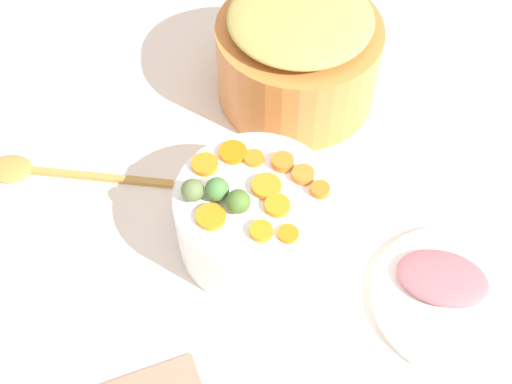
% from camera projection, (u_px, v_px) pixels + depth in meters
% --- Properties ---
extents(tabletop, '(2.40, 2.40, 0.02)m').
position_uv_depth(tabletop, '(268.00, 225.00, 1.04)').
color(tabletop, silver).
rests_on(tabletop, ground).
extents(serving_bowl_carrots, '(0.22, 0.22, 0.11)m').
position_uv_depth(serving_bowl_carrots, '(256.00, 218.00, 0.97)').
color(serving_bowl_carrots, white).
rests_on(serving_bowl_carrots, tabletop).
extents(metal_pot, '(0.26, 0.26, 0.14)m').
position_uv_depth(metal_pot, '(298.00, 61.00, 1.12)').
color(metal_pot, '#CE7938').
rests_on(metal_pot, tabletop).
extents(stuffing_mound, '(0.22, 0.22, 0.04)m').
position_uv_depth(stuffing_mound, '(301.00, 18.00, 1.05)').
color(stuffing_mound, tan).
rests_on(stuffing_mound, metal_pot).
extents(carrot_slice_0, '(0.04, 0.04, 0.01)m').
position_uv_depth(carrot_slice_0, '(277.00, 206.00, 0.91)').
color(carrot_slice_0, orange).
rests_on(carrot_slice_0, serving_bowl_carrots).
extents(carrot_slice_1, '(0.03, 0.03, 0.01)m').
position_uv_depth(carrot_slice_1, '(261.00, 231.00, 0.89)').
color(carrot_slice_1, orange).
rests_on(carrot_slice_1, serving_bowl_carrots).
extents(carrot_slice_2, '(0.05, 0.05, 0.01)m').
position_uv_depth(carrot_slice_2, '(263.00, 186.00, 0.93)').
color(carrot_slice_2, orange).
rests_on(carrot_slice_2, serving_bowl_carrots).
extents(carrot_slice_3, '(0.04, 0.04, 0.01)m').
position_uv_depth(carrot_slice_3, '(303.00, 175.00, 0.94)').
color(carrot_slice_3, orange).
rests_on(carrot_slice_3, serving_bowl_carrots).
extents(carrot_slice_4, '(0.04, 0.04, 0.01)m').
position_uv_depth(carrot_slice_4, '(288.00, 234.00, 0.89)').
color(carrot_slice_4, orange).
rests_on(carrot_slice_4, serving_bowl_carrots).
extents(carrot_slice_5, '(0.05, 0.05, 0.01)m').
position_uv_depth(carrot_slice_5, '(211.00, 217.00, 0.90)').
color(carrot_slice_5, orange).
rests_on(carrot_slice_5, serving_bowl_carrots).
extents(carrot_slice_6, '(0.04, 0.04, 0.01)m').
position_uv_depth(carrot_slice_6, '(320.00, 190.00, 0.93)').
color(carrot_slice_6, orange).
rests_on(carrot_slice_6, serving_bowl_carrots).
extents(carrot_slice_7, '(0.05, 0.05, 0.01)m').
position_uv_depth(carrot_slice_7, '(233.00, 152.00, 0.96)').
color(carrot_slice_7, orange).
rests_on(carrot_slice_7, serving_bowl_carrots).
extents(carrot_slice_8, '(0.04, 0.04, 0.01)m').
position_uv_depth(carrot_slice_8, '(206.00, 162.00, 0.95)').
color(carrot_slice_8, orange).
rests_on(carrot_slice_8, serving_bowl_carrots).
extents(carrot_slice_9, '(0.04, 0.04, 0.01)m').
position_uv_depth(carrot_slice_9, '(254.00, 158.00, 0.96)').
color(carrot_slice_9, orange).
rests_on(carrot_slice_9, serving_bowl_carrots).
extents(carrot_slice_10, '(0.04, 0.04, 0.01)m').
position_uv_depth(carrot_slice_10, '(283.00, 162.00, 0.95)').
color(carrot_slice_10, orange).
rests_on(carrot_slice_10, serving_bowl_carrots).
extents(brussels_sprout_0, '(0.03, 0.03, 0.03)m').
position_uv_depth(brussels_sprout_0, '(217.00, 189.00, 0.91)').
color(brussels_sprout_0, '#487A3D').
rests_on(brussels_sprout_0, serving_bowl_carrots).
extents(brussels_sprout_1, '(0.03, 0.03, 0.03)m').
position_uv_depth(brussels_sprout_1, '(193.00, 190.00, 0.91)').
color(brussels_sprout_1, '#5C7241').
rests_on(brussels_sprout_1, serving_bowl_carrots).
extents(brussels_sprout_2, '(0.03, 0.03, 0.03)m').
position_uv_depth(brussels_sprout_2, '(238.00, 201.00, 0.90)').
color(brussels_sprout_2, '#4A722C').
rests_on(brussels_sprout_2, serving_bowl_carrots).
extents(wooden_spoon, '(0.06, 0.29, 0.01)m').
position_uv_depth(wooden_spoon, '(39.00, 171.00, 1.08)').
color(wooden_spoon, '#B58740').
rests_on(wooden_spoon, tabletop).
extents(ham_plate, '(0.23, 0.23, 0.01)m').
position_uv_depth(ham_plate, '(454.00, 299.00, 0.95)').
color(ham_plate, white).
rests_on(ham_plate, tabletop).
extents(ham_slice_main, '(0.09, 0.13, 0.02)m').
position_uv_depth(ham_slice_main, '(443.00, 278.00, 0.95)').
color(ham_slice_main, '#C5626A').
rests_on(ham_slice_main, ham_plate).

